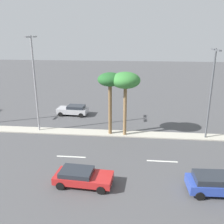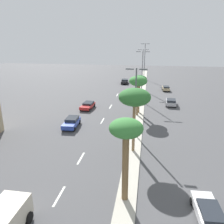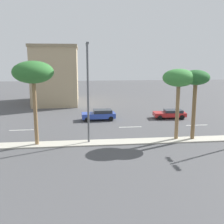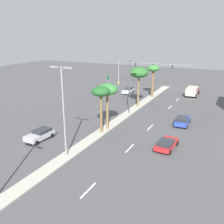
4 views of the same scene
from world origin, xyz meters
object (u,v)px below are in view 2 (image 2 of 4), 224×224
Objects in this scene: palm_tree_right at (138,82)px; sedan_black_trailing at (125,81)px; palm_tree_rear at (139,81)px; street_lamp_outboard at (143,66)px; sedan_silver_center at (171,102)px; sedan_blue_inboard at (72,122)px; sedan_red_front at (88,105)px; palm_tree_outboard at (126,134)px; sedan_white_right at (209,213)px; street_lamp_rear at (136,97)px; palm_tree_near at (135,98)px; street_lamp_near at (145,59)px; sedan_tan_mid at (166,88)px; street_lamp_front at (142,73)px.

palm_tree_right is 1.56× the size of sedan_black_trailing.
palm_tree_rear is 20.76m from street_lamp_outboard.
sedan_silver_center reaches higher than sedan_black_trailing.
sedan_blue_inboard is (-10.21, -8.96, -5.39)m from palm_tree_rear.
palm_tree_outboard is at bearing -68.48° from sedan_red_front.
sedan_red_front is at bearing 121.73° from sedan_white_right.
sedan_white_right reaches higher than sedan_black_trailing.
palm_tree_outboard is 0.77× the size of street_lamp_rear.
street_lamp_outboard is 2.34× the size of sedan_black_trailing.
sedan_white_right is 32.20m from sedan_silver_center.
palm_tree_near is 0.67× the size of street_lamp_near.
sedan_white_right is 0.98× the size of sedan_black_trailing.
street_lamp_near is 65.16m from sedan_white_right.
sedan_silver_center is at bearing -78.69° from street_lamp_near.
street_lamp_near is 12.72m from sedan_black_trailing.
palm_tree_near is 5.14m from street_lamp_rear.
street_lamp_outboard is 31.90m from sedan_blue_inboard.
street_lamp_outboard is 22.87m from sedan_red_front.
street_lamp_rear is 40.28m from sedan_black_trailing.
sedan_white_right is (16.84, -27.23, 0.06)m from sedan_red_front.
palm_tree_rear is at bearing -89.85° from street_lamp_outboard.
street_lamp_outboard reaches higher than sedan_blue_inboard.
street_lamp_rear reaches higher than sedan_black_trailing.
sedan_black_trailing is at bearing 118.16° from sedan_silver_center.
sedan_blue_inboard is 1.06× the size of sedan_silver_center.
street_lamp_front is at bearing -117.80° from sedan_tan_mid.
palm_tree_rear is at bearing -78.90° from sedan_black_trailing.
palm_tree_rear is at bearing 104.23° from sedan_white_right.
palm_tree_right is 1.69m from palm_tree_rear.
street_lamp_near reaches higher than palm_tree_outboard.
street_lamp_rear is 17.61m from sedan_white_right.
sedan_white_right is at bearing -89.76° from sedan_tan_mid.
palm_tree_right is at bearing 35.94° from sedan_blue_inboard.
sedan_tan_mid is at bearing -70.53° from street_lamp_near.
sedan_silver_center is at bearing -89.51° from sedan_tan_mid.
sedan_silver_center is at bearing 48.83° from palm_tree_right.
sedan_red_front is (-10.19, 25.85, -5.59)m from palm_tree_outboard.
palm_tree_right is at bearing 90.70° from street_lamp_rear.
street_lamp_rear reaches higher than sedan_silver_center.
sedan_silver_center is (6.47, 21.72, -6.15)m from palm_tree_near.
palm_tree_near is 1.11× the size of palm_tree_right.
street_lamp_outboard reaches higher than palm_tree_right.
palm_tree_right is 11.79m from sedan_red_front.
sedan_red_front is (-10.14, 11.75, -5.09)m from street_lamp_rear.
street_lamp_rear is (-0.05, -10.70, -0.38)m from palm_tree_rear.
street_lamp_rear is at bearing -9.70° from sedan_blue_inboard.
palm_tree_right is at bearing -92.06° from street_lamp_front.
sedan_tan_mid is 14.76m from sedan_black_trailing.
sedan_black_trailing is at bearing 100.20° from palm_tree_right.
sedan_tan_mid is 0.89× the size of sedan_black_trailing.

